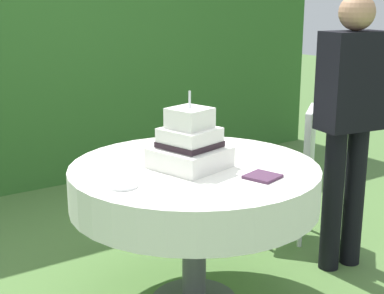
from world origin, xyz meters
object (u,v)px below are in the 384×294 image
(garden_chair, at_px, (293,160))
(standing_person, at_px, (350,115))
(cake_table, at_px, (194,186))
(serving_plate_far, at_px, (123,186))
(serving_plate_near, at_px, (173,140))
(wedding_cake, at_px, (190,145))
(napkin_stack, at_px, (263,176))

(garden_chair, relative_size, standing_person, 0.56)
(cake_table, xyz_separation_m, serving_plate_far, (-0.45, -0.09, 0.11))
(cake_table, relative_size, serving_plate_far, 9.38)
(cake_table, height_order, serving_plate_near, serving_plate_near)
(cake_table, height_order, serving_plate_far, serving_plate_far)
(wedding_cake, xyz_separation_m, serving_plate_far, (-0.42, -0.09, -0.11))
(napkin_stack, distance_m, standing_person, 0.86)
(serving_plate_near, height_order, napkin_stack, napkin_stack)
(cake_table, bearing_deg, garden_chair, 18.89)
(serving_plate_far, xyz_separation_m, napkin_stack, (0.60, -0.25, 0.00))
(serving_plate_near, relative_size, standing_person, 0.09)
(wedding_cake, bearing_deg, napkin_stack, -61.80)
(cake_table, height_order, garden_chair, garden_chair)
(wedding_cake, distance_m, standing_person, 1.02)
(standing_person, bearing_deg, serving_plate_far, 178.25)
(cake_table, bearing_deg, serving_plate_near, 69.48)
(cake_table, xyz_separation_m, wedding_cake, (-0.03, -0.00, 0.22))
(garden_chair, height_order, standing_person, standing_person)
(wedding_cake, height_order, serving_plate_far, wedding_cake)
(standing_person, bearing_deg, wedding_cake, 172.55)
(serving_plate_near, bearing_deg, standing_person, -37.36)
(wedding_cake, distance_m, napkin_stack, 0.40)
(napkin_stack, height_order, garden_chair, garden_chair)
(serving_plate_near, distance_m, standing_person, 1.02)
(garden_chair, bearing_deg, standing_person, -97.05)
(cake_table, distance_m, standing_person, 1.02)
(cake_table, relative_size, standing_person, 0.79)
(serving_plate_far, height_order, napkin_stack, napkin_stack)
(serving_plate_far, bearing_deg, garden_chair, 16.73)
(wedding_cake, bearing_deg, standing_person, -7.45)
(wedding_cake, relative_size, napkin_stack, 2.72)
(serving_plate_near, xyz_separation_m, garden_chair, (0.86, -0.12, -0.23))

